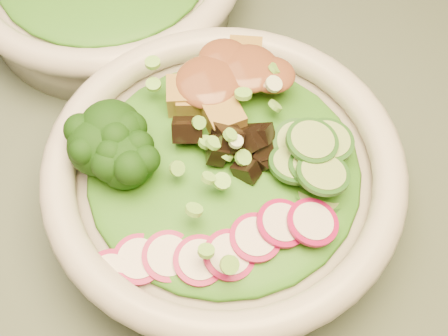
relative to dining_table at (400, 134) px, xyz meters
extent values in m
plane|color=brown|center=(0.00, 0.00, -0.64)|extent=(4.00, 4.00, 0.00)
cube|color=#465446|center=(0.00, 0.00, 0.10)|extent=(1.20, 0.80, 0.03)
cylinder|color=beige|center=(-0.24, -0.10, 0.14)|extent=(0.27, 0.27, 0.06)
torus|color=beige|center=(-0.24, -0.10, 0.18)|extent=(0.30, 0.30, 0.03)
ellipsoid|color=#195B13|center=(-0.24, -0.10, 0.18)|extent=(0.23, 0.23, 0.03)
ellipsoid|color=brown|center=(-0.22, -0.04, 0.21)|extent=(0.08, 0.06, 0.02)
camera|label=1|loc=(-0.30, -0.36, 0.62)|focal=50.00mm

